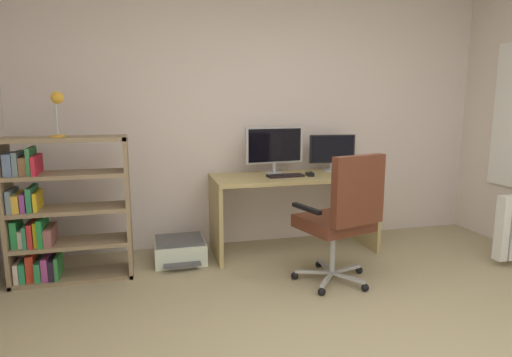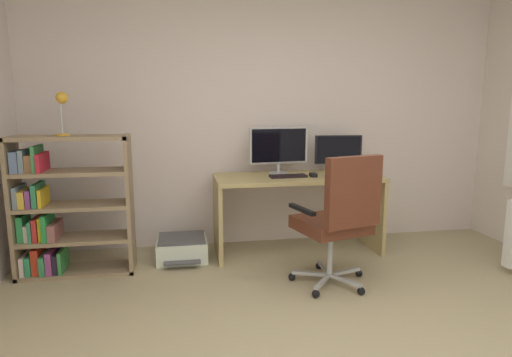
{
  "view_description": "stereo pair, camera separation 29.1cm",
  "coord_description": "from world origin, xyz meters",
  "px_view_note": "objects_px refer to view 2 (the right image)",
  "views": [
    {
      "loc": [
        -1.19,
        -1.79,
        1.45
      ],
      "look_at": [
        -0.26,
        1.79,
        0.79
      ],
      "focal_mm": 30.7,
      "sensor_mm": 36.0,
      "label": 1
    },
    {
      "loc": [
        -0.9,
        -1.85,
        1.45
      ],
      "look_at": [
        -0.26,
        1.79,
        0.79
      ],
      "focal_mm": 30.7,
      "sensor_mm": 36.0,
      "label": 2
    }
  ],
  "objects_px": {
    "keyboard": "(288,176)",
    "printer": "(182,248)",
    "bookshelf": "(60,211)",
    "office_chair": "(339,216)",
    "monitor_main": "(279,147)",
    "monitor_secondary": "(338,151)",
    "computer_mouse": "(313,175)",
    "desk": "(297,196)",
    "desk_lamp": "(62,105)"
  },
  "relations": [
    {
      "from": "monitor_main",
      "to": "bookshelf",
      "type": "height_order",
      "value": "monitor_main"
    },
    {
      "from": "office_chair",
      "to": "printer",
      "type": "height_order",
      "value": "office_chair"
    },
    {
      "from": "monitor_main",
      "to": "office_chair",
      "type": "relative_size",
      "value": 0.55
    },
    {
      "from": "monitor_main",
      "to": "keyboard",
      "type": "relative_size",
      "value": 1.71
    },
    {
      "from": "monitor_main",
      "to": "monitor_secondary",
      "type": "xyz_separation_m",
      "value": [
        0.61,
        0.0,
        -0.06
      ]
    },
    {
      "from": "monitor_main",
      "to": "monitor_secondary",
      "type": "distance_m",
      "value": 0.61
    },
    {
      "from": "monitor_secondary",
      "to": "printer",
      "type": "height_order",
      "value": "monitor_secondary"
    },
    {
      "from": "monitor_secondary",
      "to": "printer",
      "type": "bearing_deg",
      "value": -173.39
    },
    {
      "from": "computer_mouse",
      "to": "printer",
      "type": "height_order",
      "value": "computer_mouse"
    },
    {
      "from": "desk",
      "to": "printer",
      "type": "xyz_separation_m",
      "value": [
        -1.1,
        -0.02,
        -0.45
      ]
    },
    {
      "from": "desk",
      "to": "monitor_secondary",
      "type": "relative_size",
      "value": 3.34
    },
    {
      "from": "office_chair",
      "to": "computer_mouse",
      "type": "bearing_deg",
      "value": 86.92
    },
    {
      "from": "office_chair",
      "to": "bookshelf",
      "type": "height_order",
      "value": "bookshelf"
    },
    {
      "from": "desk",
      "to": "office_chair",
      "type": "relative_size",
      "value": 1.47
    },
    {
      "from": "computer_mouse",
      "to": "office_chair",
      "type": "bearing_deg",
      "value": -88.89
    },
    {
      "from": "keyboard",
      "to": "desk",
      "type": "bearing_deg",
      "value": 26.64
    },
    {
      "from": "desk",
      "to": "monitor_main",
      "type": "xyz_separation_m",
      "value": [
        -0.15,
        0.16,
        0.46
      ]
    },
    {
      "from": "desk_lamp",
      "to": "printer",
      "type": "relative_size",
      "value": 0.71
    },
    {
      "from": "keyboard",
      "to": "office_chair",
      "type": "relative_size",
      "value": 0.32
    },
    {
      "from": "office_chair",
      "to": "monitor_secondary",
      "type": "bearing_deg",
      "value": 70.38
    },
    {
      "from": "computer_mouse",
      "to": "desk_lamp",
      "type": "relative_size",
      "value": 0.28
    },
    {
      "from": "monitor_secondary",
      "to": "desk_lamp",
      "type": "bearing_deg",
      "value": -172.02
    },
    {
      "from": "computer_mouse",
      "to": "bookshelf",
      "type": "relative_size",
      "value": 0.09
    },
    {
      "from": "monitor_main",
      "to": "bookshelf",
      "type": "distance_m",
      "value": 2.02
    },
    {
      "from": "bookshelf",
      "to": "desk_lamp",
      "type": "bearing_deg",
      "value": -0.38
    },
    {
      "from": "monitor_main",
      "to": "monitor_secondary",
      "type": "height_order",
      "value": "monitor_main"
    },
    {
      "from": "computer_mouse",
      "to": "office_chair",
      "type": "distance_m",
      "value": 0.82
    },
    {
      "from": "bookshelf",
      "to": "printer",
      "type": "bearing_deg",
      "value": 9.5
    },
    {
      "from": "monitor_main",
      "to": "monitor_secondary",
      "type": "relative_size",
      "value": 1.25
    },
    {
      "from": "computer_mouse",
      "to": "bookshelf",
      "type": "bearing_deg",
      "value": -172.87
    },
    {
      "from": "desk",
      "to": "computer_mouse",
      "type": "height_order",
      "value": "computer_mouse"
    },
    {
      "from": "keyboard",
      "to": "bookshelf",
      "type": "xyz_separation_m",
      "value": [
        -1.98,
        -0.13,
        -0.22
      ]
    },
    {
      "from": "monitor_secondary",
      "to": "desk",
      "type": "bearing_deg",
      "value": -161.2
    },
    {
      "from": "office_chair",
      "to": "printer",
      "type": "xyz_separation_m",
      "value": [
        -1.19,
        0.85,
        -0.48
      ]
    },
    {
      "from": "keyboard",
      "to": "office_chair",
      "type": "distance_m",
      "value": 0.86
    },
    {
      "from": "monitor_secondary",
      "to": "keyboard",
      "type": "bearing_deg",
      "value": -159.01
    },
    {
      "from": "desk",
      "to": "bookshelf",
      "type": "bearing_deg",
      "value": -174.79
    },
    {
      "from": "monitor_secondary",
      "to": "printer",
      "type": "xyz_separation_m",
      "value": [
        -1.56,
        -0.18,
        -0.85
      ]
    },
    {
      "from": "computer_mouse",
      "to": "office_chair",
      "type": "xyz_separation_m",
      "value": [
        -0.04,
        -0.8,
        -0.18
      ]
    },
    {
      "from": "office_chair",
      "to": "desk_lamp",
      "type": "xyz_separation_m",
      "value": [
        -2.1,
        0.69,
        0.83
      ]
    },
    {
      "from": "monitor_main",
      "to": "keyboard",
      "type": "height_order",
      "value": "monitor_main"
    },
    {
      "from": "monitor_secondary",
      "to": "bookshelf",
      "type": "relative_size",
      "value": 0.4
    },
    {
      "from": "desk",
      "to": "monitor_main",
      "type": "height_order",
      "value": "monitor_main"
    },
    {
      "from": "monitor_secondary",
      "to": "computer_mouse",
      "type": "height_order",
      "value": "monitor_secondary"
    },
    {
      "from": "desk",
      "to": "keyboard",
      "type": "relative_size",
      "value": 4.58
    },
    {
      "from": "keyboard",
      "to": "office_chair",
      "type": "bearing_deg",
      "value": -79.56
    },
    {
      "from": "keyboard",
      "to": "printer",
      "type": "xyz_separation_m",
      "value": [
        -0.99,
        0.04,
        -0.65
      ]
    },
    {
      "from": "office_chair",
      "to": "printer",
      "type": "relative_size",
      "value": 2.15
    },
    {
      "from": "keyboard",
      "to": "office_chair",
      "type": "height_order",
      "value": "office_chair"
    },
    {
      "from": "office_chair",
      "to": "desk",
      "type": "bearing_deg",
      "value": 95.72
    }
  ]
}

